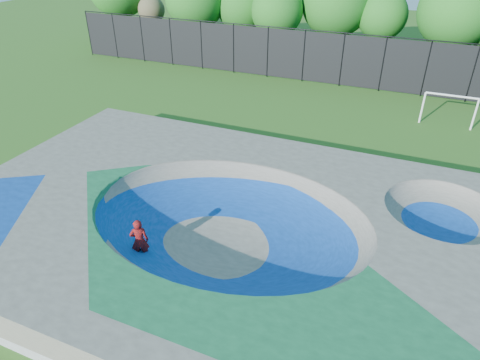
# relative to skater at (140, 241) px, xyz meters

# --- Properties ---
(ground) EXTENTS (120.00, 120.00, 0.00)m
(ground) POSITION_rel_skater_xyz_m (2.59, 2.12, -0.91)
(ground) COLOR #2B5818
(ground) RESTS_ON ground
(skate_deck) EXTENTS (22.00, 14.00, 1.50)m
(skate_deck) POSITION_rel_skater_xyz_m (2.59, 2.12, -0.16)
(skate_deck) COLOR gray
(skate_deck) RESTS_ON ground
(skater) EXTENTS (0.79, 0.72, 1.82)m
(skater) POSITION_rel_skater_xyz_m (0.00, 0.00, 0.00)
(skater) COLOR red
(skater) RESTS_ON ground
(skateboard) EXTENTS (0.77, 0.61, 0.05)m
(skateboard) POSITION_rel_skater_xyz_m (0.00, 0.00, -0.88)
(skateboard) COLOR black
(skateboard) RESTS_ON ground
(soccer_goal) EXTENTS (3.09, 0.12, 2.04)m
(soccer_goal) POSITION_rel_skater_xyz_m (10.29, 17.91, 0.51)
(soccer_goal) COLOR white
(soccer_goal) RESTS_ON ground
(fence) EXTENTS (48.09, 0.09, 4.04)m
(fence) POSITION_rel_skater_xyz_m (2.59, 23.12, 1.19)
(fence) COLOR black
(fence) RESTS_ON ground
(treeline) EXTENTS (53.55, 7.85, 8.57)m
(treeline) POSITION_rel_skater_xyz_m (2.72, 27.99, 4.13)
(treeline) COLOR #402E20
(treeline) RESTS_ON ground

